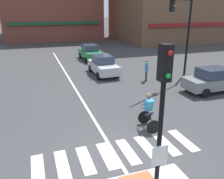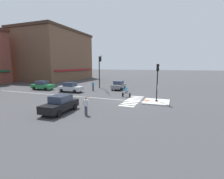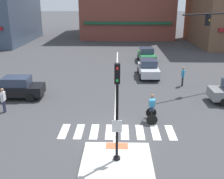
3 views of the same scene
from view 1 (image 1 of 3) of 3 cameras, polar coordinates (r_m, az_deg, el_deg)
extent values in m
plane|color=#3D3D3F|center=(9.34, 1.95, -15.98)|extent=(300.00, 300.00, 0.00)
cylinder|color=black|center=(6.21, 11.25, -13.74)|extent=(0.12, 0.12, 3.52)
cube|color=white|center=(6.25, 11.49, -15.43)|extent=(0.44, 0.03, 0.56)
cube|color=black|center=(5.37, 12.72, 6.28)|extent=(0.24, 0.28, 0.84)
sphere|color=red|center=(5.19, 13.84, 8.59)|extent=(0.12, 0.12, 0.12)
sphere|color=green|center=(5.30, 13.42, 3.27)|extent=(0.12, 0.12, 0.12)
cube|color=silver|center=(9.13, -17.54, -17.90)|extent=(0.44, 1.80, 0.01)
cube|color=silver|center=(9.15, -11.93, -17.27)|extent=(0.44, 1.80, 0.01)
cube|color=silver|center=(9.24, -6.44, -16.50)|extent=(0.44, 1.80, 0.01)
cube|color=silver|center=(9.42, -1.15, -15.61)|extent=(0.44, 1.80, 0.01)
cube|color=silver|center=(9.67, 3.86, -14.65)|extent=(0.44, 1.80, 0.01)
cube|color=silver|center=(9.99, 8.54, -13.64)|extent=(0.44, 1.80, 0.01)
cube|color=silver|center=(10.36, 12.87, -12.62)|extent=(0.44, 1.80, 0.01)
cube|color=silver|center=(10.80, 16.84, -11.62)|extent=(0.44, 1.80, 0.01)
cube|color=silver|center=(18.15, -9.69, 1.53)|extent=(0.14, 28.00, 0.01)
cylinder|color=black|center=(20.66, 17.87, 11.87)|extent=(0.18, 0.18, 6.25)
cube|color=black|center=(17.78, 14.37, 19.03)|extent=(0.37, 0.39, 0.80)
sphere|color=gold|center=(17.70, 14.89, 19.00)|extent=(0.12, 0.12, 0.12)
cube|color=brown|center=(51.65, -15.02, 19.33)|extent=(16.68, 20.63, 12.51)
cube|color=#194C2D|center=(41.28, -13.41, 15.31)|extent=(15.01, 0.30, 0.50)
cube|color=maroon|center=(40.31, 21.85, 14.43)|extent=(19.48, 0.30, 0.50)
cube|color=slate|center=(17.35, 23.40, 1.63)|extent=(4.12, 1.74, 0.70)
cube|color=#2D384C|center=(17.08, 23.31, 3.73)|extent=(1.91, 1.50, 0.64)
cylinder|color=black|center=(18.86, 24.53, 1.66)|extent=(0.60, 0.19, 0.60)
cylinder|color=black|center=(17.27, 18.28, 0.95)|extent=(0.60, 0.19, 0.60)
cylinder|color=black|center=(16.04, 21.74, -0.80)|extent=(0.60, 0.19, 0.60)
cube|color=#237A3D|center=(26.33, -5.28, 8.57)|extent=(1.85, 4.16, 0.70)
cube|color=#2D384C|center=(26.36, -5.42, 10.05)|extent=(1.55, 1.95, 0.64)
cylinder|color=black|center=(25.44, -2.64, 7.46)|extent=(0.20, 0.61, 0.60)
cylinder|color=black|center=(24.98, -6.30, 7.15)|extent=(0.20, 0.61, 0.60)
cylinder|color=black|center=(27.82, -4.33, 8.42)|extent=(0.20, 0.61, 0.60)
cylinder|color=black|center=(27.40, -7.69, 8.14)|extent=(0.20, 0.61, 0.60)
cube|color=silver|center=(20.14, -2.11, 5.43)|extent=(1.75, 4.12, 0.70)
cube|color=#2D384C|center=(20.13, -2.26, 7.37)|extent=(1.50, 1.92, 0.64)
cylinder|color=black|center=(19.33, 1.41, 3.78)|extent=(0.19, 0.60, 0.60)
cylinder|color=black|center=(18.82, -3.34, 3.34)|extent=(0.19, 0.60, 0.60)
cylinder|color=black|center=(21.65, -1.01, 5.44)|extent=(0.19, 0.60, 0.60)
cylinder|color=black|center=(21.19, -5.29, 5.07)|extent=(0.19, 0.60, 0.60)
cylinder|color=black|center=(11.69, 7.83, -6.66)|extent=(0.66, 0.08, 0.66)
cylinder|color=black|center=(10.84, 9.99, -8.94)|extent=(0.66, 0.08, 0.66)
cylinder|color=black|center=(11.17, 8.92, -6.75)|extent=(0.11, 0.89, 0.05)
cylinder|color=black|center=(10.94, 9.35, -6.29)|extent=(0.04, 0.04, 0.30)
cylinder|color=black|center=(11.44, 8.04, -4.41)|extent=(0.44, 0.06, 0.04)
cylinder|color=#2D334C|center=(11.04, 8.63, -6.00)|extent=(0.15, 0.40, 0.33)
cylinder|color=#2D334C|center=(11.11, 9.39, -5.90)|extent=(0.15, 0.40, 0.33)
cube|color=#338CBF|center=(10.99, 8.92, -3.70)|extent=(0.36, 0.40, 0.60)
sphere|color=#936B4C|center=(10.94, 8.77, -1.49)|extent=(0.22, 0.22, 0.22)
cylinder|color=#338CBF|center=(11.08, 7.78, -3.45)|extent=(0.11, 0.46, 0.31)
cylinder|color=#338CBF|center=(11.20, 9.30, -3.28)|extent=(0.11, 0.46, 0.31)
cylinder|color=black|center=(18.53, 8.28, 3.27)|extent=(0.12, 0.12, 0.82)
cylinder|color=black|center=(18.68, 8.25, 3.41)|extent=(0.12, 0.12, 0.82)
cube|color=#338CBF|center=(18.43, 8.37, 5.47)|extent=(0.34, 0.42, 0.60)
cylinder|color=#338CBF|center=(18.22, 8.41, 5.14)|extent=(0.09, 0.09, 0.56)
cylinder|color=#338CBF|center=(18.66, 8.31, 5.48)|extent=(0.09, 0.09, 0.56)
sphere|color=#936B4C|center=(18.33, 8.43, 6.80)|extent=(0.22, 0.22, 0.22)
camera|label=2|loc=(17.44, -98.57, -6.02)|focal=26.05mm
camera|label=3|loc=(7.00, 138.14, 0.80)|focal=43.11mm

